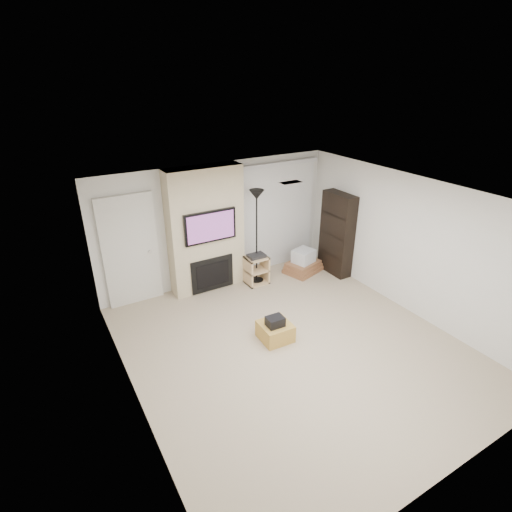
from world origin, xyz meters
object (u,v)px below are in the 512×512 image
floor_lamp (257,211)px  bookshelf (337,234)px  ottoman (275,331)px  box_stack (303,263)px  av_stand (256,268)px

floor_lamp → bookshelf: bearing=-15.5°
ottoman → bookshelf: bearing=29.7°
bookshelf → floor_lamp: bearing=164.5°
ottoman → box_stack: bearing=43.1°
floor_lamp → box_stack: 1.78m
av_stand → box_stack: 1.17m
floor_lamp → box_stack: floor_lamp is taller
floor_lamp → bookshelf: (1.73, -0.48, -0.68)m
ottoman → floor_lamp: (0.76, 1.90, 1.43)m
floor_lamp → ottoman: bearing=-111.8°
av_stand → bookshelf: bearing=-13.4°
floor_lamp → box_stack: (1.12, -0.14, -1.38)m
box_stack → bookshelf: bookshelf is taller
floor_lamp → av_stand: (-0.04, -0.06, -1.23)m
floor_lamp → box_stack: bearing=-7.0°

